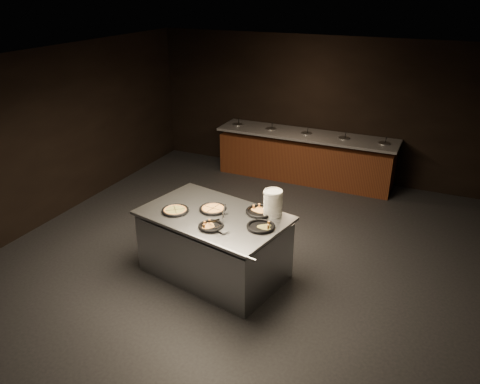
{
  "coord_description": "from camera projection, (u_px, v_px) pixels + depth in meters",
  "views": [
    {
      "loc": [
        2.6,
        -5.37,
        3.86
      ],
      "look_at": [
        0.0,
        0.3,
        1.04
      ],
      "focal_mm": 35.0,
      "sensor_mm": 36.0,
      "label": 1
    }
  ],
  "objects": [
    {
      "name": "serving_counter",
      "position": [
        214.0,
        246.0,
        6.59
      ],
      "size": [
        2.19,
        1.65,
        0.95
      ],
      "rotation": [
        0.0,
        0.0,
        -0.2
      ],
      "color": "#A9ACB1",
      "rests_on": "ground"
    },
    {
      "name": "pan_cheese_slices_a",
      "position": [
        261.0,
        211.0,
        6.42
      ],
      "size": [
        0.41,
        0.41,
        0.04
      ],
      "rotation": [
        0.0,
        0.0,
        1.23
      ],
      "color": "black",
      "rests_on": "serving_counter"
    },
    {
      "name": "pan_veggie_slices",
      "position": [
        261.0,
        226.0,
        6.03
      ],
      "size": [
        0.37,
        0.37,
        0.04
      ],
      "rotation": [
        0.0,
        0.0,
        -0.23
      ],
      "color": "black",
      "rests_on": "serving_counter"
    },
    {
      "name": "server_right",
      "position": [
        217.0,
        224.0,
        5.97
      ],
      "size": [
        0.33,
        0.16,
        0.16
      ],
      "rotation": [
        0.0,
        0.0,
        -0.31
      ],
      "color": "#A9ACB1",
      "rests_on": "serving_counter"
    },
    {
      "name": "room",
      "position": [
        231.0,
        173.0,
        6.42
      ],
      "size": [
        7.02,
        8.02,
        2.92
      ],
      "color": "black",
      "rests_on": "ground"
    },
    {
      "name": "pan_cheese_slices_b",
      "position": [
        211.0,
        226.0,
        6.04
      ],
      "size": [
        0.33,
        0.33,
        0.04
      ],
      "rotation": [
        0.0,
        0.0,
        2.31
      ],
      "color": "black",
      "rests_on": "serving_counter"
    },
    {
      "name": "salad_bar",
      "position": [
        304.0,
        160.0,
        9.79
      ],
      "size": [
        3.7,
        0.83,
        1.18
      ],
      "color": "#522913",
      "rests_on": "ground"
    },
    {
      "name": "pan_cheese_whole",
      "position": [
        213.0,
        209.0,
        6.49
      ],
      "size": [
        0.38,
        0.38,
        0.04
      ],
      "rotation": [
        0.0,
        0.0,
        -0.14
      ],
      "color": "black",
      "rests_on": "serving_counter"
    },
    {
      "name": "plate_stack",
      "position": [
        273.0,
        203.0,
        6.3
      ],
      "size": [
        0.26,
        0.26,
        0.36
      ],
      "primitive_type": "cylinder",
      "color": "white",
      "rests_on": "serving_counter"
    },
    {
      "name": "server_left",
      "position": [
        224.0,
        211.0,
        6.29
      ],
      "size": [
        0.17,
        0.32,
        0.16
      ],
      "rotation": [
        0.0,
        0.0,
        2.0
      ],
      "color": "#A9ACB1",
      "rests_on": "serving_counter"
    },
    {
      "name": "pan_veggie_whole",
      "position": [
        175.0,
        210.0,
        6.45
      ],
      "size": [
        0.38,
        0.38,
        0.04
      ],
      "rotation": [
        0.0,
        0.0,
        0.68
      ],
      "color": "black",
      "rests_on": "serving_counter"
    }
  ]
}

